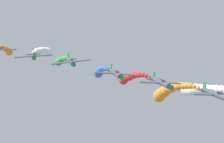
% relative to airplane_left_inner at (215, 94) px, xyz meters
% --- Properties ---
extents(smoke_trail_lead, '(4.46, 26.69, 6.24)m').
position_rel_airplane_left_inner_xyz_m(smoke_trail_lead, '(-7.62, -19.28, -3.61)').
color(smoke_trail_lead, white).
extents(airplane_left_inner, '(9.56, 10.35, 2.40)m').
position_rel_airplane_left_inner_xyz_m(airplane_left_inner, '(0.00, 0.00, 0.00)').
color(airplane_left_inner, '#474C56').
extents(smoke_trail_left_inner, '(3.74, 24.58, 9.39)m').
position_rel_airplane_left_inner_xyz_m(smoke_trail_left_inner, '(-0.01, -23.84, -4.63)').
color(smoke_trail_left_inner, orange).
extents(airplane_right_inner, '(9.56, 10.35, 2.42)m').
position_rel_airplane_left_inner_xyz_m(airplane_right_inner, '(8.73, -7.39, 1.43)').
color(airplane_right_inner, '#474C56').
extents(smoke_trail_right_inner, '(2.87, 23.31, 6.48)m').
position_rel_airplane_left_inner_xyz_m(smoke_trail_right_inner, '(8.80, -30.77, -1.51)').
color(smoke_trail_right_inner, red).
extents(airplane_left_outer, '(9.55, 10.35, 2.53)m').
position_rel_airplane_left_inner_xyz_m(airplane_left_outer, '(17.18, -14.16, 2.70)').
color(airplane_left_outer, '#474C56').
extents(smoke_trail_left_outer, '(3.00, 18.32, 5.64)m').
position_rel_airplane_left_inner_xyz_m(smoke_trail_left_outer, '(16.60, -33.50, 0.26)').
color(smoke_trail_left_outer, blue).
extents(airplane_right_outer, '(9.56, 10.35, 2.46)m').
position_rel_airplane_left_inner_xyz_m(airplane_right_outer, '(26.36, -22.34, 4.70)').
color(airplane_right_outer, '#474C56').
extents(smoke_trail_right_outer, '(2.89, 17.54, 4.59)m').
position_rel_airplane_left_inner_xyz_m(smoke_trail_right_outer, '(27.19, -41.56, 2.72)').
color(smoke_trail_right_outer, green).
extents(airplane_trailing, '(9.57, 10.35, 2.34)m').
position_rel_airplane_left_inner_xyz_m(airplane_trailing, '(35.20, -28.85, 5.68)').
color(airplane_trailing, '#474C56').
extents(smoke_trail_trailing, '(6.81, 24.82, 4.23)m').
position_rel_airplane_left_inner_xyz_m(smoke_trail_trailing, '(32.26, -53.06, 4.47)').
color(smoke_trail_trailing, white).
extents(smoke_trail_high_slot, '(3.13, 16.48, 4.57)m').
position_rel_airplane_left_inner_xyz_m(smoke_trail_high_slot, '(43.58, -53.07, 5.17)').
color(smoke_trail_high_slot, orange).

